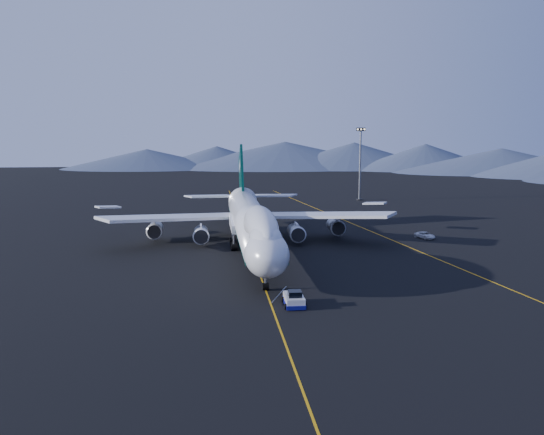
{
  "coord_description": "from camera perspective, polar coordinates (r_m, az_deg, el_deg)",
  "views": [
    {
      "loc": [
        -8.36,
        -111.48,
        23.68
      ],
      "look_at": [
        4.28,
        4.09,
        6.0
      ],
      "focal_mm": 40.0,
      "sensor_mm": 36.0,
      "label": 1
    }
  ],
  "objects": [
    {
      "name": "ground",
      "position": [
        114.27,
        -1.91,
        -3.32
      ],
      "size": [
        500.0,
        500.0,
        0.0
      ],
      "primitive_type": "plane",
      "color": "black",
      "rests_on": "ground"
    },
    {
      "name": "pushback_tug",
      "position": [
        81.18,
        2.08,
        -7.81
      ],
      "size": [
        2.96,
        5.05,
        2.18
      ],
      "rotation": [
        0.0,
        0.0,
        -0.01
      ],
      "color": "silver",
      "rests_on": "ground"
    },
    {
      "name": "taxiway_line_main",
      "position": [
        114.27,
        -1.91,
        -3.31
      ],
      "size": [
        0.25,
        220.0,
        0.01
      ],
      "primitive_type": "cube",
      "color": "orange",
      "rests_on": "ground"
    },
    {
      "name": "taxiway_line_side",
      "position": [
        129.57,
        11.1,
        -2.04
      ],
      "size": [
        28.08,
        198.09,
        0.01
      ],
      "primitive_type": "cube",
      "rotation": [
        0.0,
        0.0,
        0.14
      ],
      "color": "orange",
      "rests_on": "ground"
    },
    {
      "name": "service_van",
      "position": [
        132.42,
        14.21,
        -1.62
      ],
      "size": [
        3.75,
        5.37,
        1.36
      ],
      "primitive_type": "imported",
      "rotation": [
        0.0,
        0.0,
        0.34
      ],
      "color": "silver",
      "rests_on": "ground"
    },
    {
      "name": "floodlight_mast",
      "position": [
        195.54,
        8.29,
        5.04
      ],
      "size": [
        2.85,
        2.14,
        23.05
      ],
      "rotation": [
        0.0,
        0.0,
        -0.08
      ],
      "color": "black",
      "rests_on": "ground"
    },
    {
      "name": "boeing_747",
      "position": [
        113.24,
        -1.93,
        -0.44
      ],
      "size": [
        59.62,
        72.43,
        19.37
      ],
      "color": "silver",
      "rests_on": "ground"
    }
  ]
}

